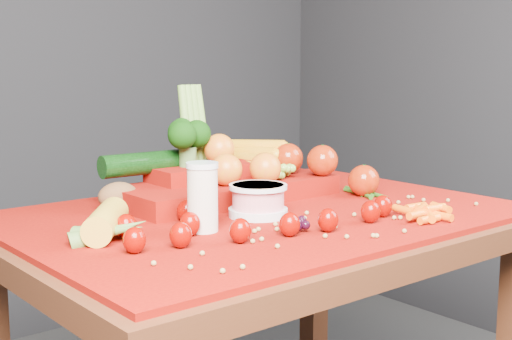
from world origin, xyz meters
TOP-DOWN VIEW (x-y plane):
  - table at (0.00, 0.00)m, footprint 1.10×0.80m
  - red_cloth at (0.00, 0.00)m, footprint 1.05×0.75m
  - milk_glass at (-0.20, -0.06)m, footprint 0.06×0.06m
  - yogurt_bowl at (-0.04, -0.03)m, footprint 0.12×0.12m
  - strawberry_scatter at (-0.15, -0.14)m, footprint 0.58×0.28m
  - dark_grape_cluster at (-0.07, -0.18)m, footprint 0.06×0.05m
  - soybean_scatter at (0.00, -0.20)m, footprint 0.84×0.24m
  - corn_ear at (-0.37, -0.01)m, footprint 0.25×0.26m
  - potato at (-0.23, 0.21)m, footprint 0.09×0.07m
  - baby_carrot_pile at (0.23, -0.25)m, footprint 0.17×0.17m
  - green_bean_pile at (0.32, -0.01)m, footprint 0.14×0.12m
  - produce_mound at (0.04, 0.15)m, footprint 0.59×0.35m

SIDE VIEW (x-z plane):
  - table at x=0.00m, z-range 0.28..1.03m
  - red_cloth at x=0.00m, z-range 0.75..0.76m
  - soybean_scatter at x=0.00m, z-range 0.76..0.77m
  - green_bean_pile at x=0.32m, z-range 0.76..0.77m
  - dark_grape_cluster at x=-0.07m, z-range 0.76..0.79m
  - baby_carrot_pile at x=0.23m, z-range 0.76..0.79m
  - corn_ear at x=-0.37m, z-range 0.76..0.81m
  - strawberry_scatter at x=-0.15m, z-range 0.76..0.81m
  - potato at x=-0.23m, z-range 0.76..0.82m
  - yogurt_bowl at x=-0.04m, z-range 0.76..0.83m
  - produce_mound at x=0.04m, z-range 0.69..0.95m
  - milk_glass at x=-0.20m, z-range 0.77..0.90m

